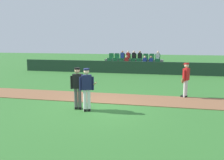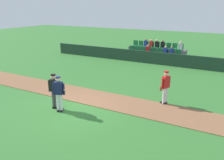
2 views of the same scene
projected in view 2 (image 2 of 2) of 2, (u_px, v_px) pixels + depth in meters
ground_plane at (70, 108)px, 11.87m from camera, size 80.00×80.00×0.00m
infield_dirt_path at (90, 97)px, 13.35m from camera, size 28.00×2.10×0.03m
dugout_fence at (149, 57)px, 20.92m from camera, size 20.00×0.16×1.07m
stadium_bleachers at (155, 55)px, 22.13m from camera, size 5.55×2.10×1.90m
batter_navy_jersey at (59, 93)px, 11.21m from camera, size 0.75×0.69×1.76m
umpire_home_plate at (54, 89)px, 11.59m from camera, size 0.57×0.39×1.76m
runner_red_jersey at (165, 86)px, 12.09m from camera, size 0.45×0.61×1.76m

